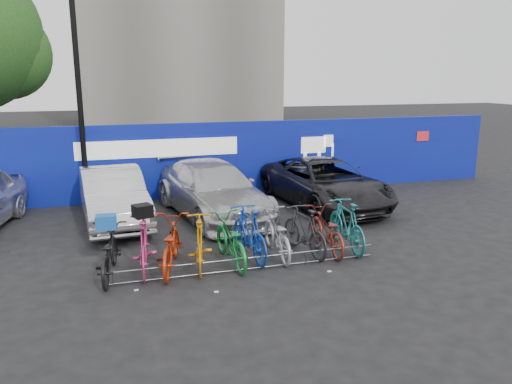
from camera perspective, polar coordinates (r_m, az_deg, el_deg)
name	(u,v)px	position (r m, az deg, el deg)	size (l,w,h in m)	color
ground	(239,261)	(10.76, -1.96, -7.87)	(100.00, 100.00, 0.00)	black
hoarding	(191,160)	(16.14, -7.43, 3.61)	(22.00, 0.18, 2.40)	#0A2293
lamppost	(79,97)	(15.14, -19.54, 10.21)	(0.25, 0.50, 6.11)	black
bike_rack	(247,264)	(10.16, -1.09, -8.19)	(5.60, 0.03, 0.30)	#595B60
car_1	(113,196)	(13.84, -16.03, -0.46)	(1.53, 4.38, 1.44)	silver
car_2	(213,190)	(13.99, -4.98, 0.25)	(2.08, 5.13, 1.49)	#B7B7BC
car_3	(325,183)	(15.15, 7.85, 1.05)	(2.35, 5.09, 1.41)	black
bike_0	(108,253)	(10.19, -16.53, -6.71)	(0.66, 1.89, 0.99)	black
bike_1	(144,244)	(10.28, -12.65, -5.86)	(0.53, 1.89, 1.14)	#BF316F
bike_2	(170,245)	(10.27, -9.81, -5.97)	(0.70, 2.02, 1.06)	#AA2C0D
bike_3	(200,242)	(10.28, -6.44, -5.73)	(0.52, 1.82, 1.10)	orange
bike_4	(230,240)	(10.47, -2.99, -5.53)	(0.68, 1.95, 1.02)	#177B33
bike_5	(249,233)	(10.71, -0.77, -4.71)	(0.54, 1.92, 1.15)	#103BAF
bike_6	(276,234)	(10.89, 2.36, -4.86)	(0.66, 1.89, 0.99)	#9DA1A4
bike_7	(305,231)	(11.05, 5.57, -4.40)	(0.51, 1.79, 1.08)	#28272A
bike_8	(326,230)	(11.29, 8.04, -4.37)	(0.65, 1.86, 0.98)	maroon
bike_9	(347,225)	(11.47, 10.31, -3.73)	(0.54, 1.90, 1.14)	#1C7274
cargo_crate	(106,222)	(9.99, -16.76, -3.30)	(0.38, 0.29, 0.27)	#1852B0
cargo_topcase	(142,211)	(10.08, -12.85, -2.12)	(0.35, 0.31, 0.25)	black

